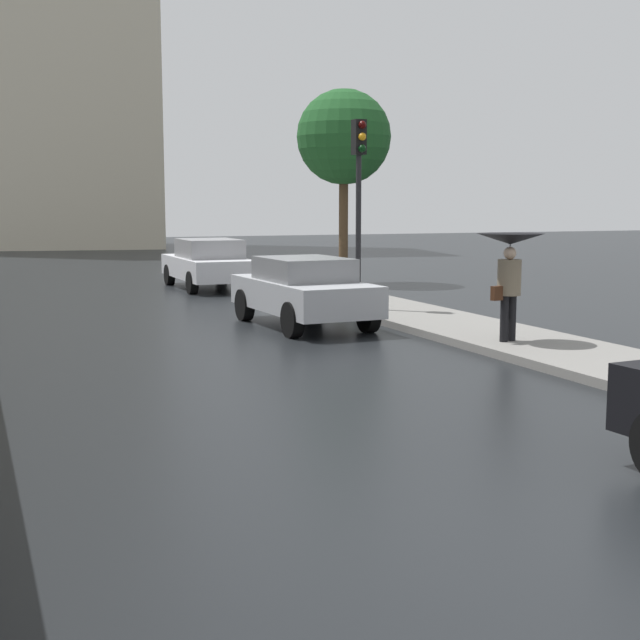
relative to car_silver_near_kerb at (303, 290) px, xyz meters
name	(u,v)px	position (x,y,z in m)	size (l,w,h in m)	color
ground	(558,556)	(-2.51, -11.45, -0.74)	(120.00, 120.00, 0.00)	black
car_silver_near_kerb	(303,290)	(0.00, 0.00, 0.00)	(1.93, 4.03, 1.39)	#B2B5BA
car_white_mid_road	(208,263)	(0.28, 8.45, 0.01)	(1.87, 4.39, 1.45)	silver
pedestrian_with_umbrella_near	(510,256)	(2.19, -3.93, 0.84)	(1.13, 1.13, 1.82)	black
traffic_light	(359,178)	(1.78, 1.22, 2.27)	(0.26, 0.39, 4.12)	black
street_tree_near	(344,138)	(4.58, 8.42, 3.70)	(2.87, 2.87, 5.91)	#4C3823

